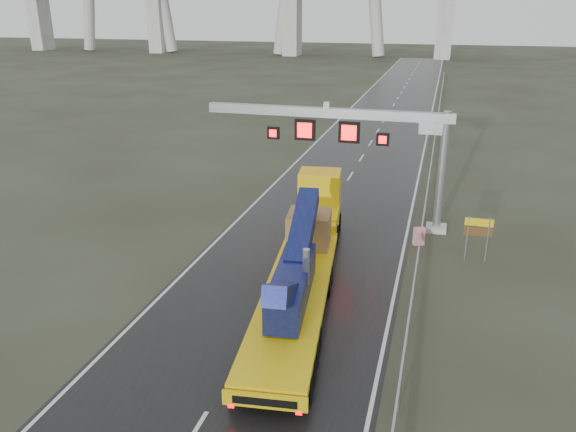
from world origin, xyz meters
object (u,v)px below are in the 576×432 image
(heavy_haul_truck, at_px, (306,245))
(exit_sign_pair, at_px, (478,231))
(sign_gantry, at_px, (361,134))
(striped_barrier, at_px, (419,236))

(heavy_haul_truck, relative_size, exit_sign_pair, 7.55)
(heavy_haul_truck, bearing_deg, sign_gantry, 73.59)
(heavy_haul_truck, height_order, striped_barrier, heavy_haul_truck)
(striped_barrier, bearing_deg, heavy_haul_truck, -152.91)
(heavy_haul_truck, height_order, exit_sign_pair, heavy_haul_truck)
(sign_gantry, height_order, striped_barrier, sign_gantry)
(striped_barrier, bearing_deg, sign_gantry, 128.57)
(exit_sign_pair, height_order, striped_barrier, exit_sign_pair)
(sign_gantry, distance_m, heavy_haul_truck, 8.97)
(sign_gantry, relative_size, heavy_haul_truck, 0.80)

